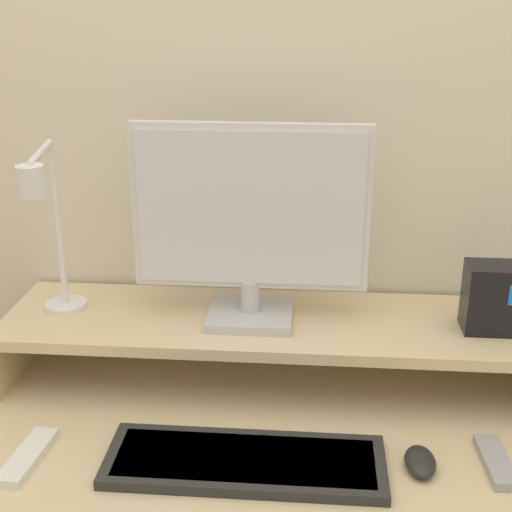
{
  "coord_description": "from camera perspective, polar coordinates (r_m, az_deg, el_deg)",
  "views": [
    {
      "loc": [
        0.08,
        -0.8,
        1.45
      ],
      "look_at": [
        -0.01,
        0.32,
        1.02
      ],
      "focal_mm": 50.0,
      "sensor_mm": 36.0,
      "label": 1
    }
  ],
  "objects": [
    {
      "name": "monitor",
      "position": [
        1.31,
        -0.46,
        2.89
      ],
      "size": [
        0.44,
        0.15,
        0.38
      ],
      "color": "#BCBCC1",
      "rests_on": "monitor_shelf"
    },
    {
      "name": "monitor_shelf",
      "position": [
        1.39,
        1.0,
        -5.73
      ],
      "size": [
        1.03,
        0.28,
        0.13
      ],
      "color": "beige",
      "rests_on": "desk"
    },
    {
      "name": "wall_back",
      "position": [
        1.44,
        1.58,
        12.81
      ],
      "size": [
        6.0,
        0.05,
        2.5
      ],
      "color": "beige",
      "rests_on": "ground_plane"
    },
    {
      "name": "keyboard",
      "position": [
        1.2,
        -0.88,
        -16.11
      ],
      "size": [
        0.45,
        0.16,
        0.02
      ],
      "color": "#282828",
      "rests_on": "desk"
    },
    {
      "name": "router_dock",
      "position": [
        1.38,
        18.25,
        -3.19
      ],
      "size": [
        0.09,
        0.07,
        0.13
      ],
      "color": "black",
      "rests_on": "monitor_shelf"
    },
    {
      "name": "mouse",
      "position": [
        1.23,
        13.0,
        -15.73
      ],
      "size": [
        0.05,
        0.08,
        0.03
      ],
      "color": "black",
      "rests_on": "desk"
    },
    {
      "name": "remote_secondary",
      "position": [
        1.27,
        18.66,
        -15.34
      ],
      "size": [
        0.05,
        0.13,
        0.02
      ],
      "color": "#99999E",
      "rests_on": "desk"
    },
    {
      "name": "remote_control",
      "position": [
        1.27,
        -17.79,
        -15.04
      ],
      "size": [
        0.06,
        0.15,
        0.02
      ],
      "color": "white",
      "rests_on": "desk"
    },
    {
      "name": "desk_lamp",
      "position": [
        1.33,
        -16.21,
        2.01
      ],
      "size": [
        0.09,
        0.24,
        0.34
      ],
      "color": "silver",
      "rests_on": "monitor_shelf"
    }
  ]
}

